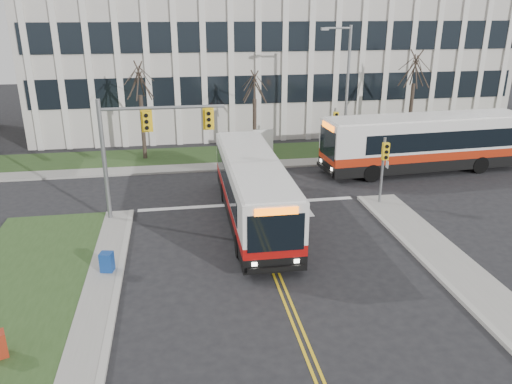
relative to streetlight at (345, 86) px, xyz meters
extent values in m
plane|color=black|center=(-8.03, -16.20, -5.19)|extent=(120.00, 120.00, 0.00)
cube|color=#9E9B93|center=(-15.03, -21.20, -5.12)|extent=(1.20, 26.00, 0.14)
cube|color=#9E9B93|center=(-3.03, -1.00, -5.12)|extent=(44.00, 1.60, 0.14)
cube|color=#2A441D|center=(-3.03, 1.80, -5.13)|extent=(44.00, 5.00, 0.12)
cube|color=beige|center=(-3.03, 13.80, 0.81)|extent=(40.00, 16.00, 12.00)
cylinder|color=slate|center=(-15.33, -9.00, -2.09)|extent=(0.22, 0.22, 6.20)
cylinder|color=slate|center=(-12.33, -9.00, 0.51)|extent=(6.00, 0.16, 0.16)
cube|color=yellow|center=(-13.13, -9.15, -0.09)|extent=(0.34, 0.24, 0.92)
cube|color=yellow|center=(-10.13, -9.15, -0.09)|extent=(0.34, 0.24, 0.92)
cylinder|color=slate|center=(-0.83, -9.20, -3.29)|extent=(0.14, 0.14, 3.80)
cube|color=yellow|center=(-0.83, -9.40, -2.09)|extent=(0.34, 0.24, 0.92)
cylinder|color=slate|center=(-0.83, -0.70, -3.29)|extent=(0.14, 0.14, 3.80)
cube|color=yellow|center=(-0.83, -0.90, -2.09)|extent=(0.34, 0.24, 0.92)
cylinder|color=slate|center=(0.17, 0.00, -0.59)|extent=(0.20, 0.20, 9.20)
cylinder|color=slate|center=(-0.73, 0.00, 3.81)|extent=(1.80, 0.14, 0.14)
cube|color=slate|center=(-1.63, 0.00, 3.76)|extent=(0.50, 0.25, 0.18)
cylinder|color=slate|center=(-6.13, 1.30, -4.69)|extent=(0.08, 0.08, 1.00)
cylinder|color=slate|center=(-4.93, 1.30, -4.69)|extent=(0.08, 0.08, 1.00)
cube|color=white|center=(-5.53, 1.30, -3.99)|extent=(1.50, 0.12, 1.60)
cylinder|color=#42352B|center=(-14.03, 1.80, -2.88)|extent=(0.28, 0.28, 4.62)
cylinder|color=#42352B|center=(-6.03, 2.00, -3.15)|extent=(0.28, 0.28, 4.09)
cylinder|color=#42352B|center=(5.97, 1.80, -2.72)|extent=(0.28, 0.28, 4.95)
cube|color=navy|center=(-14.83, -14.73, -4.72)|extent=(0.58, 0.55, 0.95)
camera|label=1|loc=(-11.77, -33.50, 5.03)|focal=35.00mm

